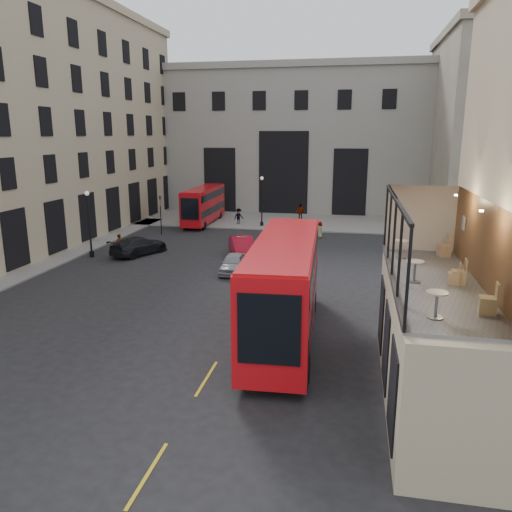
% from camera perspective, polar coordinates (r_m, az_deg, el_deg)
% --- Properties ---
extents(ground, '(140.00, 140.00, 0.00)m').
position_cam_1_polar(ground, '(20.56, -0.13, -14.31)').
color(ground, black).
rests_on(ground, ground).
extents(host_frontage, '(3.00, 11.00, 4.50)m').
position_cam_1_polar(host_frontage, '(19.50, 19.22, -9.43)').
color(host_frontage, tan).
rests_on(host_frontage, ground).
extents(cafe_floor, '(3.00, 10.00, 0.10)m').
position_cam_1_polar(cafe_floor, '(18.75, 19.77, -2.94)').
color(cafe_floor, slate).
rests_on(cafe_floor, host_frontage).
extents(gateway, '(35.00, 10.60, 18.00)m').
position_cam_1_polar(gateway, '(66.32, 3.82, 13.52)').
color(gateway, gray).
rests_on(gateway, ground).
extents(pavement_far, '(40.00, 12.00, 0.12)m').
position_cam_1_polar(pavement_far, '(57.41, 1.39, 4.15)').
color(pavement_far, slate).
rests_on(pavement_far, ground).
extents(traffic_light_near, '(0.16, 0.20, 3.80)m').
position_cam_1_polar(traffic_light_near, '(30.99, 2.38, 0.24)').
color(traffic_light_near, black).
rests_on(traffic_light_near, ground).
extents(traffic_light_far, '(0.16, 0.20, 3.80)m').
position_cam_1_polar(traffic_light_far, '(49.93, -10.86, 5.20)').
color(traffic_light_far, black).
rests_on(traffic_light_far, ground).
extents(street_lamp_a, '(0.36, 0.36, 5.33)m').
position_cam_1_polar(street_lamp_a, '(41.90, -18.48, 3.07)').
color(street_lamp_a, black).
rests_on(street_lamp_a, ground).
extents(street_lamp_b, '(0.36, 0.36, 5.33)m').
position_cam_1_polar(street_lamp_b, '(53.16, 0.67, 5.92)').
color(street_lamp_b, black).
rests_on(street_lamp_b, ground).
extents(bus_near, '(3.38, 12.38, 4.89)m').
position_cam_1_polar(bus_near, '(23.76, 3.28, -3.20)').
color(bus_near, red).
rests_on(bus_near, ground).
extents(bus_far, '(2.42, 9.96, 3.96)m').
position_cam_1_polar(bus_far, '(55.36, -6.00, 5.99)').
color(bus_far, '#B80C13').
rests_on(bus_far, ground).
extents(car_a, '(1.79, 4.06, 1.36)m').
position_cam_1_polar(car_a, '(35.71, -2.60, -0.82)').
color(car_a, gray).
rests_on(car_a, ground).
extents(car_b, '(3.41, 5.24, 1.63)m').
position_cam_1_polar(car_b, '(40.07, -1.56, 1.01)').
color(car_b, maroon).
rests_on(car_b, ground).
extents(car_c, '(3.97, 5.55, 1.49)m').
position_cam_1_polar(car_c, '(42.05, -13.23, 1.16)').
color(car_c, black).
rests_on(car_c, ground).
extents(bicycle, '(2.05, 1.23, 1.02)m').
position_cam_1_polar(bicycle, '(36.88, -2.14, -0.62)').
color(bicycle, gray).
rests_on(bicycle, ground).
extents(cyclist, '(0.39, 0.59, 1.59)m').
position_cam_1_polar(cyclist, '(37.41, 3.08, 0.03)').
color(cyclist, '#B8EE19').
rests_on(cyclist, ground).
extents(pedestrian_a, '(0.86, 0.71, 1.59)m').
position_cam_1_polar(pedestrian_a, '(56.98, -5.98, 4.75)').
color(pedestrian_a, gray).
rests_on(pedestrian_a, ground).
extents(pedestrian_b, '(1.30, 1.29, 1.80)m').
position_cam_1_polar(pedestrian_b, '(54.43, -1.99, 4.51)').
color(pedestrian_b, gray).
rests_on(pedestrian_b, ground).
extents(pedestrian_c, '(1.15, 0.70, 1.83)m').
position_cam_1_polar(pedestrian_c, '(57.79, 5.11, 5.02)').
color(pedestrian_c, gray).
rests_on(pedestrian_c, ground).
extents(pedestrian_d, '(0.88, 0.92, 1.59)m').
position_cam_1_polar(pedestrian_d, '(47.93, 7.30, 3.00)').
color(pedestrian_d, gray).
rests_on(pedestrian_d, ground).
extents(pedestrian_e, '(0.60, 0.73, 1.71)m').
position_cam_1_polar(pedestrian_e, '(42.36, -15.38, 1.27)').
color(pedestrian_e, gray).
rests_on(pedestrian_e, ground).
extents(cafe_table_near, '(0.62, 0.62, 0.78)m').
position_cam_1_polar(cafe_table_near, '(14.97, 19.93, -4.83)').
color(cafe_table_near, beige).
rests_on(cafe_table_near, cafe_floor).
extents(cafe_table_mid, '(0.62, 0.62, 0.77)m').
position_cam_1_polar(cafe_table_mid, '(18.33, 17.70, -1.32)').
color(cafe_table_mid, beige).
rests_on(cafe_table_mid, cafe_floor).
extents(cafe_table_far, '(0.61, 0.61, 0.76)m').
position_cam_1_polar(cafe_table_far, '(21.77, 16.27, 1.09)').
color(cafe_table_far, beige).
rests_on(cafe_table_far, cafe_floor).
extents(cafe_chair_a, '(0.52, 0.52, 0.95)m').
position_cam_1_polar(cafe_chair_a, '(15.98, 25.00, -5.02)').
color(cafe_chair_a, tan).
rests_on(cafe_chair_a, cafe_floor).
extents(cafe_chair_b, '(0.46, 0.46, 0.79)m').
position_cam_1_polar(cafe_chair_b, '(18.60, 21.69, -2.31)').
color(cafe_chair_b, tan).
rests_on(cafe_chair_b, cafe_floor).
extents(cafe_chair_c, '(0.48, 0.48, 0.92)m').
position_cam_1_polar(cafe_chair_c, '(18.68, 22.17, -2.16)').
color(cafe_chair_c, tan).
rests_on(cafe_chair_c, cafe_floor).
extents(cafe_chair_d, '(0.56, 0.56, 0.94)m').
position_cam_1_polar(cafe_chair_d, '(22.73, 20.71, 0.70)').
color(cafe_chair_d, tan).
rests_on(cafe_chair_d, cafe_floor).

